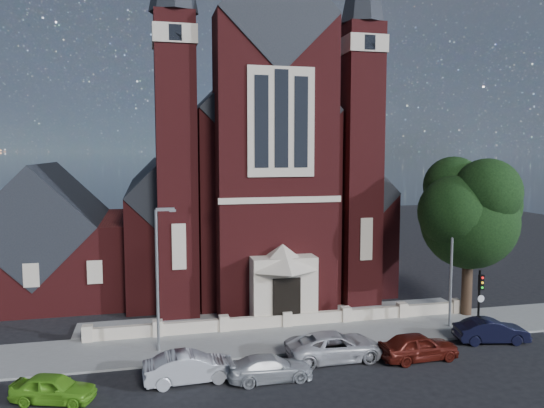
{
  "coord_description": "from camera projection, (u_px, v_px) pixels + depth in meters",
  "views": [
    {
      "loc": [
        -8.44,
        -25.11,
        11.11
      ],
      "look_at": [
        0.36,
        12.0,
        7.34
      ],
      "focal_mm": 35.0,
      "sensor_mm": 36.0,
      "label": 1
    }
  ],
  "objects": [
    {
      "name": "forecourt_wall",
      "position": [
        286.0,
        327.0,
        33.64
      ],
      "size": [
        24.0,
        0.4,
        0.9
      ],
      "primitive_type": "cube",
      "color": "beige",
      "rests_on": "ground"
    },
    {
      "name": "forecourt_paving",
      "position": [
        279.0,
        318.0,
        35.57
      ],
      "size": [
        26.0,
        3.0,
        0.14
      ],
      "primitive_type": "cube",
      "color": "slate",
      "rests_on": "ground"
    },
    {
      "name": "car_lime_van",
      "position": [
        53.0,
        388.0,
        23.55
      ],
      "size": [
        3.98,
        2.56,
        1.26
      ],
      "primitive_type": "imported",
      "rotation": [
        0.0,
        0.0,
        1.26
      ],
      "color": "#65B424",
      "rests_on": "ground"
    },
    {
      "name": "car_white_suv",
      "position": [
        335.0,
        346.0,
        28.34
      ],
      "size": [
        5.33,
        2.5,
        1.47
      ],
      "primitive_type": "imported",
      "rotation": [
        0.0,
        0.0,
        1.58
      ],
      "color": "silver",
      "rests_on": "ground"
    },
    {
      "name": "car_navy",
      "position": [
        491.0,
        331.0,
        30.93
      ],
      "size": [
        4.38,
        2.17,
        1.38
      ],
      "primitive_type": "imported",
      "rotation": [
        0.0,
        0.0,
        1.39
      ],
      "color": "black",
      "rests_on": "ground"
    },
    {
      "name": "street_tree",
      "position": [
        473.0,
        215.0,
        35.08
      ],
      "size": [
        6.4,
        6.6,
        10.7
      ],
      "color": "black",
      "rests_on": "ground"
    },
    {
      "name": "street_lamp_left",
      "position": [
        159.0,
        271.0,
        28.95
      ],
      "size": [
        1.16,
        0.22,
        8.09
      ],
      "color": "gray",
      "rests_on": "ground"
    },
    {
      "name": "parish_hall",
      "position": [
        47.0,
        244.0,
        40.7
      ],
      "size": [
        12.0,
        12.2,
        10.24
      ],
      "color": "#511516",
      "rests_on": "ground"
    },
    {
      "name": "traffic_signal",
      "position": [
        480.0,
        294.0,
        31.96
      ],
      "size": [
        0.28,
        0.42,
        4.0
      ],
      "color": "black",
      "rests_on": "ground"
    },
    {
      "name": "car_silver_a",
      "position": [
        190.0,
        367.0,
        25.59
      ],
      "size": [
        4.54,
        1.84,
        1.47
      ],
      "primitive_type": "imported",
      "rotation": [
        0.0,
        0.0,
        1.64
      ],
      "color": "#ADAFB5",
      "rests_on": "ground"
    },
    {
      "name": "street_lamp_right",
      "position": [
        453.0,
        256.0,
        33.08
      ],
      "size": [
        1.16,
        0.22,
        8.09
      ],
      "color": "gray",
      "rests_on": "ground"
    },
    {
      "name": "car_silver_b",
      "position": [
        270.0,
        368.0,
        25.81
      ],
      "size": [
        4.23,
        1.76,
        1.22
      ],
      "primitive_type": "imported",
      "rotation": [
        0.0,
        0.0,
        1.58
      ],
      "color": "#A5A9AD",
      "rests_on": "ground"
    },
    {
      "name": "pavement_strip",
      "position": [
        295.0,
        338.0,
        31.7
      ],
      "size": [
        60.0,
        5.0,
        0.12
      ],
      "primitive_type": "cube",
      "color": "slate",
      "rests_on": "ground"
    },
    {
      "name": "car_dark_red",
      "position": [
        418.0,
        346.0,
        28.34
      ],
      "size": [
        4.4,
        1.94,
        1.47
      ],
      "primitive_type": "imported",
      "rotation": [
        0.0,
        0.0,
        1.62
      ],
      "color": "#53150E",
      "rests_on": "ground"
    },
    {
      "name": "ground",
      "position": [
        259.0,
        293.0,
        41.87
      ],
      "size": [
        120.0,
        120.0,
        0.0
      ],
      "primitive_type": "plane",
      "color": "black",
      "rests_on": "ground"
    },
    {
      "name": "church",
      "position": [
        241.0,
        184.0,
        48.75
      ],
      "size": [
        20.01,
        34.9,
        29.2
      ],
      "color": "#511516",
      "rests_on": "ground"
    }
  ]
}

